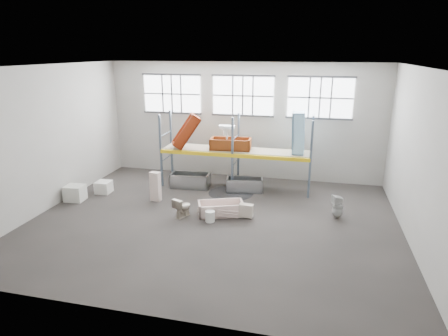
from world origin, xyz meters
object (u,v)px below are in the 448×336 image
(toilet_beige, at_px, (182,207))
(carton_near, at_px, (75,193))
(blue_tub_upright, at_px, (298,133))
(bucket, at_px, (210,216))
(toilet_white, at_px, (338,207))
(steel_tub_right, at_px, (245,185))
(rust_tub_flat, at_px, (231,144))
(bathtub_beige, at_px, (221,208))
(cistern_tall, at_px, (156,186))
(steel_tub_left, at_px, (190,180))

(toilet_beige, height_order, carton_near, toilet_beige)
(blue_tub_upright, bearing_deg, bucket, -125.64)
(toilet_beige, relative_size, blue_tub_upright, 0.43)
(toilet_beige, bearing_deg, carton_near, 17.52)
(toilet_white, xyz_separation_m, bucket, (-4.11, -1.31, -0.22))
(steel_tub_right, bearing_deg, rust_tub_flat, 149.79)
(blue_tub_upright, bearing_deg, carton_near, -159.92)
(toilet_beige, distance_m, blue_tub_upright, 5.35)
(bathtub_beige, xyz_separation_m, cistern_tall, (-2.70, 0.71, 0.33))
(bathtub_beige, bearing_deg, blue_tub_upright, 30.17)
(toilet_white, xyz_separation_m, rust_tub_flat, (-4.21, 2.24, 1.42))
(toilet_beige, relative_size, steel_tub_right, 0.48)
(steel_tub_right, xyz_separation_m, rust_tub_flat, (-0.67, 0.39, 1.55))
(toilet_beige, xyz_separation_m, toilet_white, (5.14, 1.13, 0.06))
(toilet_beige, relative_size, toilet_white, 0.86)
(bathtub_beige, distance_m, steel_tub_right, 2.56)
(toilet_white, distance_m, carton_near, 9.61)
(blue_tub_upright, height_order, carton_near, blue_tub_upright)
(steel_tub_left, distance_m, carton_near, 4.49)
(bucket, bearing_deg, steel_tub_right, 79.83)
(steel_tub_left, distance_m, steel_tub_right, 2.28)
(blue_tub_upright, bearing_deg, cistern_tall, -156.07)
(bathtub_beige, relative_size, toilet_beige, 2.24)
(bucket, bearing_deg, carton_near, 173.28)
(bathtub_beige, distance_m, toilet_white, 3.96)
(steel_tub_left, bearing_deg, rust_tub_flat, 15.89)
(steel_tub_right, xyz_separation_m, carton_near, (-6.04, -2.52, 0.03))
(toilet_white, distance_m, blue_tub_upright, 3.39)
(cistern_tall, relative_size, blue_tub_upright, 0.69)
(bathtub_beige, distance_m, rust_tub_flat, 3.35)
(bathtub_beige, xyz_separation_m, steel_tub_left, (-1.92, 2.47, 0.06))
(cistern_tall, relative_size, steel_tub_right, 0.78)
(bucket, relative_size, carton_near, 0.54)
(rust_tub_flat, distance_m, bucket, 3.92)
(toilet_white, xyz_separation_m, carton_near, (-9.58, -0.67, -0.11))
(cistern_tall, xyz_separation_m, toilet_white, (6.60, -0.03, -0.16))
(cistern_tall, bearing_deg, steel_tub_right, 39.13)
(rust_tub_flat, bearing_deg, toilet_white, -28.03)
(bathtub_beige, height_order, rust_tub_flat, rust_tub_flat)
(steel_tub_left, xyz_separation_m, bucket, (1.71, -3.10, -0.11))
(rust_tub_flat, bearing_deg, blue_tub_upright, 0.56)
(bathtub_beige, distance_m, steel_tub_left, 3.13)
(carton_near, bearing_deg, cistern_tall, 13.13)
(bathtub_beige, distance_m, cistern_tall, 2.81)
(toilet_white, bearing_deg, rust_tub_flat, -141.43)
(bathtub_beige, distance_m, bucket, 0.67)
(steel_tub_right, xyz_separation_m, blue_tub_upright, (2.00, 0.42, 2.13))
(steel_tub_right, relative_size, bucket, 3.92)
(steel_tub_right, distance_m, bucket, 3.22)
(carton_near, bearing_deg, bucket, -6.72)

